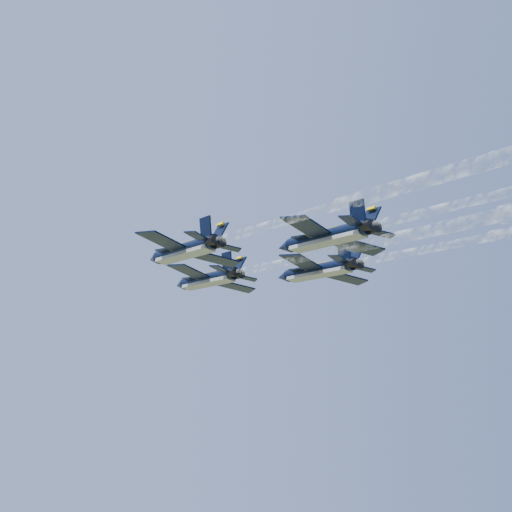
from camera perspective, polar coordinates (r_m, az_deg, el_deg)
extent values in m
cylinder|color=black|center=(117.70, -3.47, -1.67)|extent=(7.51, 14.40, 2.19)
cone|color=black|center=(125.15, -5.53, -2.37)|extent=(3.10, 3.48, 2.19)
ellipsoid|color=black|center=(121.05, -4.33, -1.71)|extent=(2.13, 2.92, 1.09)
cube|color=gray|center=(117.49, -3.53, -2.00)|extent=(6.51, 12.83, 0.79)
cube|color=black|center=(115.27, -4.83, -1.09)|extent=(7.12, 6.78, 1.36)
cube|color=yellow|center=(116.91, -5.27, -1.21)|extent=(4.96, 4.25, 1.37)
cube|color=black|center=(118.68, -1.74, -2.18)|extent=(6.56, 3.96, 1.36)
cube|color=yellow|center=(120.27, -2.21, -2.28)|extent=(6.16, 0.81, 1.37)
cube|color=black|center=(110.81, -2.63, -0.68)|extent=(3.28, 3.25, 0.67)
cube|color=black|center=(113.01, -0.67, -1.40)|extent=(2.85, 1.77, 0.67)
cube|color=black|center=(112.58, -2.12, -0.23)|extent=(1.42, 2.46, 2.87)
cube|color=black|center=(113.46, -1.33, -0.53)|extent=(2.32, 2.82, 2.61)
cylinder|color=black|center=(110.98, -1.65, -0.94)|extent=(1.81, 1.76, 1.42)
cylinder|color=black|center=(111.46, -1.22, -1.10)|extent=(1.81, 1.76, 1.42)
cylinder|color=black|center=(100.93, -5.18, 0.44)|extent=(7.51, 14.40, 2.19)
cone|color=black|center=(108.45, -7.43, -0.51)|extent=(3.10, 3.48, 2.19)
ellipsoid|color=black|center=(104.33, -6.12, 0.33)|extent=(2.13, 2.92, 1.09)
cube|color=gray|center=(100.69, -5.25, 0.07)|extent=(6.51, 12.83, 0.79)
cube|color=black|center=(98.63, -6.80, 1.17)|extent=(7.12, 6.78, 1.36)
cube|color=yellow|center=(100.29, -7.29, 1.00)|extent=(4.96, 4.25, 1.37)
cube|color=black|center=(101.77, -3.14, -0.17)|extent=(6.56, 3.96, 1.36)
cube|color=yellow|center=(103.37, -3.67, -0.32)|extent=(6.16, 0.81, 1.37)
cube|color=black|center=(94.07, -4.31, 1.76)|extent=(3.28, 3.25, 0.67)
cube|color=black|center=(96.11, -1.96, 0.87)|extent=(2.85, 1.77, 0.67)
cube|color=black|center=(95.85, -3.68, 2.24)|extent=(1.42, 2.46, 2.87)
cube|color=black|center=(96.67, -2.74, 1.88)|extent=(2.32, 2.82, 2.61)
cylinder|color=black|center=(94.17, -3.14, 1.45)|extent=(1.81, 1.76, 1.42)
cylinder|color=black|center=(94.61, -2.64, 1.26)|extent=(1.81, 1.76, 1.42)
cylinder|color=black|center=(112.04, 4.62, -1.02)|extent=(7.51, 14.40, 2.19)
cone|color=black|center=(118.82, 1.98, -1.81)|extent=(3.10, 3.48, 2.19)
ellipsoid|color=black|center=(115.11, 3.49, -1.08)|extent=(2.13, 2.92, 1.09)
cube|color=gray|center=(111.81, 4.57, -1.36)|extent=(6.51, 12.83, 0.79)
cube|color=black|center=(109.26, 3.38, -0.40)|extent=(7.12, 6.78, 1.36)
cube|color=yellow|center=(110.75, 2.80, -0.53)|extent=(4.96, 4.25, 1.37)
cube|color=black|center=(113.50, 6.35, -1.56)|extent=(6.56, 3.96, 1.36)
cube|color=yellow|center=(114.94, 5.75, -1.67)|extent=(6.16, 0.81, 1.37)
cube|color=black|center=(105.49, 6.02, 0.07)|extent=(3.28, 3.25, 0.67)
cube|color=black|center=(108.22, 7.88, -0.70)|extent=(2.85, 1.77, 0.67)
cube|color=black|center=(107.41, 6.40, 0.52)|extent=(1.42, 2.46, 2.87)
cube|color=black|center=(108.50, 7.15, 0.21)|extent=(2.32, 2.82, 2.61)
cylinder|color=black|center=(105.95, 7.02, -0.21)|extent=(1.81, 1.76, 1.42)
cylinder|color=black|center=(106.53, 7.42, -0.38)|extent=(1.81, 1.76, 1.42)
cylinder|color=black|center=(94.68, 5.21, 1.42)|extent=(7.51, 14.40, 2.19)
cone|color=black|center=(101.35, 2.08, 0.33)|extent=(3.10, 3.48, 2.19)
ellipsoid|color=black|center=(97.72, 3.86, 1.26)|extent=(2.13, 2.92, 1.09)
cube|color=gray|center=(94.41, 5.16, 1.01)|extent=(6.51, 12.83, 0.79)
cube|color=black|center=(91.93, 3.76, 2.23)|extent=(7.12, 6.78, 1.36)
cube|color=yellow|center=(93.40, 3.06, 2.03)|extent=(4.96, 4.25, 1.37)
cube|color=black|center=(96.14, 7.25, 0.74)|extent=(6.56, 3.96, 1.36)
cube|color=yellow|center=(97.54, 6.53, 0.57)|extent=(6.16, 0.81, 1.37)
cube|color=black|center=(88.26, 6.93, 2.89)|extent=(3.28, 3.25, 0.67)
cube|color=black|center=(90.99, 9.12, 1.90)|extent=(2.85, 1.77, 0.67)
cube|color=black|center=(90.23, 7.37, 3.37)|extent=(1.42, 2.46, 2.87)
cube|color=black|center=(91.32, 8.25, 2.97)|extent=(2.32, 2.82, 2.61)
cylinder|color=black|center=(88.72, 8.13, 2.55)|extent=(1.81, 1.76, 1.42)
cylinder|color=black|center=(89.31, 8.60, 2.33)|extent=(1.81, 1.76, 1.42)
cylinder|color=white|center=(101.77, 2.19, 0.27)|extent=(10.34, 23.41, 1.16)
cylinder|color=white|center=(84.82, 11.60, 3.49)|extent=(10.75, 23.58, 1.60)
cylinder|color=white|center=(84.92, 1.29, 3.17)|extent=(10.34, 23.41, 1.16)
cylinder|color=white|center=(68.34, 12.84, 7.88)|extent=(10.75, 23.58, 1.60)
cylinder|color=white|center=(98.01, 11.80, 1.12)|extent=(10.34, 23.41, 1.16)
cylinder|color=white|center=(81.17, 14.03, 4.42)|extent=(10.34, 23.41, 1.16)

